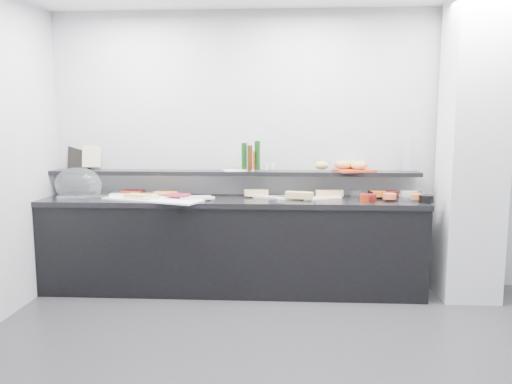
# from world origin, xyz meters

# --- Properties ---
(ground) EXTENTS (5.00, 5.00, 0.00)m
(ground) POSITION_xyz_m (0.00, 0.00, 0.00)
(ground) COLOR #2D2D30
(ground) RESTS_ON ground
(back_wall) EXTENTS (5.00, 0.02, 2.70)m
(back_wall) POSITION_xyz_m (0.00, 2.00, 1.35)
(back_wall) COLOR #ACAEB4
(back_wall) RESTS_ON ground
(column) EXTENTS (0.50, 0.50, 2.70)m
(column) POSITION_xyz_m (1.50, 1.65, 1.35)
(column) COLOR silver
(column) RESTS_ON ground
(buffet_cabinet) EXTENTS (3.60, 0.60, 0.85)m
(buffet_cabinet) POSITION_xyz_m (-0.70, 1.70, 0.42)
(buffet_cabinet) COLOR black
(buffet_cabinet) RESTS_ON ground
(counter_top) EXTENTS (3.62, 0.62, 0.05)m
(counter_top) POSITION_xyz_m (-0.70, 1.70, 0.88)
(counter_top) COLOR black
(counter_top) RESTS_ON buffet_cabinet
(wall_shelf) EXTENTS (3.60, 0.25, 0.04)m
(wall_shelf) POSITION_xyz_m (-0.70, 1.88, 1.13)
(wall_shelf) COLOR black
(wall_shelf) RESTS_ON back_wall
(cloche_base) EXTENTS (0.52, 0.40, 0.04)m
(cloche_base) POSITION_xyz_m (-2.12, 1.71, 0.92)
(cloche_base) COLOR silver
(cloche_base) RESTS_ON counter_top
(cloche_dome) EXTENTS (0.57, 0.46, 0.34)m
(cloche_dome) POSITION_xyz_m (-2.17, 1.68, 1.03)
(cloche_dome) COLOR white
(cloche_dome) RESTS_ON cloche_base
(linen_runner) EXTENTS (1.14, 0.82, 0.01)m
(linen_runner) POSITION_xyz_m (-1.43, 1.67, 0.91)
(linen_runner) COLOR white
(linen_runner) RESTS_ON counter_top
(platter_meat_a) EXTENTS (0.33, 0.24, 0.01)m
(platter_meat_a) POSITION_xyz_m (-1.81, 1.85, 0.92)
(platter_meat_a) COLOR white
(platter_meat_a) RESTS_ON linen_runner
(food_meat_a) EXTENTS (0.21, 0.15, 0.02)m
(food_meat_a) POSITION_xyz_m (-1.70, 1.86, 0.94)
(food_meat_a) COLOR maroon
(food_meat_a) RESTS_ON platter_meat_a
(platter_salmon) EXTENTS (0.37, 0.32, 0.01)m
(platter_salmon) POSITION_xyz_m (-1.48, 1.85, 0.92)
(platter_salmon) COLOR white
(platter_salmon) RESTS_ON linen_runner
(food_salmon) EXTENTS (0.24, 0.19, 0.02)m
(food_salmon) POSITION_xyz_m (-1.35, 1.79, 0.94)
(food_salmon) COLOR orange
(food_salmon) RESTS_ON platter_salmon
(platter_cheese) EXTENTS (0.33, 0.27, 0.01)m
(platter_cheese) POSITION_xyz_m (-1.52, 1.57, 0.92)
(platter_cheese) COLOR silver
(platter_cheese) RESTS_ON linen_runner
(food_cheese) EXTENTS (0.25, 0.21, 0.02)m
(food_cheese) POSITION_xyz_m (-1.57, 1.59, 0.94)
(food_cheese) COLOR gold
(food_cheese) RESTS_ON platter_cheese
(platter_meat_b) EXTENTS (0.33, 0.26, 0.01)m
(platter_meat_b) POSITION_xyz_m (-1.02, 1.60, 0.92)
(platter_meat_b) COLOR silver
(platter_meat_b) RESTS_ON linen_runner
(food_meat_b) EXTENTS (0.24, 0.19, 0.02)m
(food_meat_b) POSITION_xyz_m (-1.20, 1.62, 0.94)
(food_meat_b) COLOR maroon
(food_meat_b) RESTS_ON platter_meat_b
(sandwich_plate_left) EXTENTS (0.32, 0.14, 0.01)m
(sandwich_plate_left) POSITION_xyz_m (-0.34, 1.80, 0.91)
(sandwich_plate_left) COLOR white
(sandwich_plate_left) RESTS_ON counter_top
(sandwich_food_left) EXTENTS (0.24, 0.12, 0.06)m
(sandwich_food_left) POSITION_xyz_m (-0.47, 1.82, 0.94)
(sandwich_food_left) COLOR #E0BF75
(sandwich_food_left) RESTS_ON sandwich_plate_left
(tongs_left) EXTENTS (0.16, 0.04, 0.01)m
(tongs_left) POSITION_xyz_m (-0.47, 1.72, 0.92)
(tongs_left) COLOR silver
(tongs_left) RESTS_ON sandwich_plate_left
(sandwich_plate_mid) EXTENTS (0.32, 0.15, 0.01)m
(sandwich_plate_mid) POSITION_xyz_m (-0.11, 1.72, 0.91)
(sandwich_plate_mid) COLOR silver
(sandwich_plate_mid) RESTS_ON counter_top
(sandwich_food_mid) EXTENTS (0.27, 0.16, 0.06)m
(sandwich_food_mid) POSITION_xyz_m (-0.06, 1.66, 0.94)
(sandwich_food_mid) COLOR #D3B66E
(sandwich_food_mid) RESTS_ON sandwich_plate_mid
(tongs_mid) EXTENTS (0.16, 0.02, 0.01)m
(tongs_mid) POSITION_xyz_m (-0.20, 1.66, 0.92)
(tongs_mid) COLOR #AEB0B5
(tongs_mid) RESTS_ON sandwich_plate_mid
(sandwich_plate_right) EXTENTS (0.42, 0.31, 0.01)m
(sandwich_plate_right) POSITION_xyz_m (0.14, 1.75, 0.91)
(sandwich_plate_right) COLOR white
(sandwich_plate_right) RESTS_ON counter_top
(sandwich_food_right) EXTENTS (0.27, 0.13, 0.06)m
(sandwich_food_right) POSITION_xyz_m (0.23, 1.81, 0.94)
(sandwich_food_right) COLOR tan
(sandwich_food_right) RESTS_ON sandwich_plate_right
(tongs_right) EXTENTS (0.16, 0.02, 0.01)m
(tongs_right) POSITION_xyz_m (0.11, 1.70, 0.92)
(tongs_right) COLOR #B0B4B8
(tongs_right) RESTS_ON sandwich_plate_right
(bowl_glass_fruit) EXTENTS (0.18, 0.18, 0.07)m
(bowl_glass_fruit) POSITION_xyz_m (0.50, 1.83, 0.94)
(bowl_glass_fruit) COLOR white
(bowl_glass_fruit) RESTS_ON counter_top
(fill_glass_fruit) EXTENTS (0.16, 0.16, 0.05)m
(fill_glass_fruit) POSITION_xyz_m (0.70, 1.80, 0.95)
(fill_glass_fruit) COLOR #D0611C
(fill_glass_fruit) RESTS_ON bowl_glass_fruit
(bowl_black_jam) EXTENTS (0.16, 0.16, 0.07)m
(bowl_black_jam) POSITION_xyz_m (0.67, 1.81, 0.94)
(bowl_black_jam) COLOR black
(bowl_black_jam) RESTS_ON counter_top
(fill_black_jam) EXTENTS (0.16, 0.16, 0.05)m
(fill_black_jam) POSITION_xyz_m (0.83, 1.79, 0.95)
(fill_black_jam) COLOR #5C100D
(fill_black_jam) RESTS_ON bowl_black_jam
(bowl_glass_cream) EXTENTS (0.25, 0.25, 0.07)m
(bowl_glass_cream) POSITION_xyz_m (1.01, 1.81, 0.94)
(bowl_glass_cream) COLOR white
(bowl_glass_cream) RESTS_ON counter_top
(fill_glass_cream) EXTENTS (0.21, 0.21, 0.05)m
(fill_glass_cream) POSITION_xyz_m (0.99, 1.83, 0.95)
(fill_glass_cream) COLOR silver
(fill_glass_cream) RESTS_ON bowl_glass_cream
(bowl_red_jam) EXTENTS (0.17, 0.17, 0.07)m
(bowl_red_jam) POSITION_xyz_m (0.56, 1.57, 0.94)
(bowl_red_jam) COLOR maroon
(bowl_red_jam) RESTS_ON counter_top
(fill_red_jam) EXTENTS (0.14, 0.14, 0.05)m
(fill_red_jam) POSITION_xyz_m (0.58, 1.56, 0.95)
(fill_red_jam) COLOR #5B0D0D
(fill_red_jam) RESTS_ON bowl_red_jam
(bowl_glass_salmon) EXTENTS (0.15, 0.15, 0.07)m
(bowl_glass_salmon) POSITION_xyz_m (0.92, 1.57, 0.94)
(bowl_glass_salmon) COLOR white
(bowl_glass_salmon) RESTS_ON counter_top
(fill_glass_salmon) EXTENTS (0.16, 0.16, 0.05)m
(fill_glass_salmon) POSITION_xyz_m (0.77, 1.62, 0.95)
(fill_glass_salmon) COLOR #DE6436
(fill_glass_salmon) RESTS_ON bowl_glass_salmon
(bowl_black_fruit) EXTENTS (0.15, 0.15, 0.07)m
(bowl_black_fruit) POSITION_xyz_m (1.09, 1.56, 0.94)
(bowl_black_fruit) COLOR black
(bowl_black_fruit) RESTS_ON counter_top
(fill_black_fruit) EXTENTS (0.12, 0.12, 0.05)m
(fill_black_fruit) POSITION_xyz_m (1.00, 1.61, 0.95)
(fill_black_fruit) COLOR orange
(fill_black_fruit) RESTS_ON bowl_black_fruit
(framed_print) EXTENTS (0.23, 0.09, 0.26)m
(framed_print) POSITION_xyz_m (-2.28, 1.99, 1.28)
(framed_print) COLOR black
(framed_print) RESTS_ON wall_shelf
(print_art) EXTENTS (0.19, 0.07, 0.22)m
(print_art) POSITION_xyz_m (-2.15, 1.98, 1.28)
(print_art) COLOR beige
(print_art) RESTS_ON framed_print
(condiment_tray) EXTENTS (0.32, 0.26, 0.01)m
(condiment_tray) POSITION_xyz_m (-0.65, 1.87, 1.16)
(condiment_tray) COLOR white
(condiment_tray) RESTS_ON wall_shelf
(bottle_green_a) EXTENTS (0.07, 0.07, 0.26)m
(bottle_green_a) POSITION_xyz_m (-0.59, 1.89, 1.29)
(bottle_green_a) COLOR #0F370F
(bottle_green_a) RESTS_ON condiment_tray
(bottle_brown) EXTENTS (0.06, 0.06, 0.24)m
(bottle_brown) POSITION_xyz_m (-0.53, 1.81, 1.28)
(bottle_brown) COLOR #3E210B
(bottle_brown) RESTS_ON condiment_tray
(bottle_green_b) EXTENTS (0.07, 0.07, 0.28)m
(bottle_green_b) POSITION_xyz_m (-0.46, 1.87, 1.30)
(bottle_green_b) COLOR #10370F
(bottle_green_b) RESTS_ON condiment_tray
(bottle_hot) EXTENTS (0.05, 0.05, 0.18)m
(bottle_hot) POSITION_xyz_m (-0.48, 1.88, 1.25)
(bottle_hot) COLOR #C53C0E
(bottle_hot) RESTS_ON condiment_tray
(shaker_salt) EXTENTS (0.03, 0.03, 0.07)m
(shaker_salt) POSITION_xyz_m (-0.31, 1.91, 1.20)
(shaker_salt) COLOR white
(shaker_salt) RESTS_ON condiment_tray
(shaker_pepper) EXTENTS (0.04, 0.04, 0.07)m
(shaker_pepper) POSITION_xyz_m (-0.37, 1.85, 1.20)
(shaker_pepper) COLOR silver
(shaker_pepper) RESTS_ON condiment_tray
(bread_tray) EXTENTS (0.42, 0.35, 0.02)m
(bread_tray) POSITION_xyz_m (0.48, 1.85, 1.16)
(bread_tray) COLOR #B43213
(bread_tray) RESTS_ON wall_shelf
(bread_roll_nw) EXTENTS (0.15, 0.10, 0.08)m
(bread_roll_nw) POSITION_xyz_m (0.37, 1.93, 1.21)
(bread_roll_nw) COLOR #B87A46
(bread_roll_nw) RESTS_ON bread_tray
(bread_roll_n) EXTENTS (0.16, 0.11, 0.08)m
(bread_roll_n) POSITION_xyz_m (0.45, 1.96, 1.21)
(bread_roll_n) COLOR #B08943
(bread_roll_n) RESTS_ON bread_tray
(bread_roll_sw) EXTENTS (0.14, 0.10, 0.08)m
(bread_roll_sw) POSITION_xyz_m (0.16, 1.82, 1.21)
(bread_roll_sw) COLOR gold
(bread_roll_sw) RESTS_ON bread_tray
(bread_roll_s) EXTENTS (0.14, 0.09, 0.08)m
(bread_roll_s) POSITION_xyz_m (0.51, 1.84, 1.21)
(bread_roll_s) COLOR tan
(bread_roll_s) RESTS_ON bread_tray
(bread_roll_midw) EXTENTS (0.16, 0.12, 0.08)m
(bread_roll_midw) POSITION_xyz_m (0.38, 1.90, 1.21)
(bread_roll_midw) COLOR tan
(bread_roll_midw) RESTS_ON bread_tray
(bread_roll_mide) EXTENTS (0.14, 0.09, 0.08)m
(bread_roll_mide) POSITION_xyz_m (0.54, 1.90, 1.21)
(bread_roll_mide) COLOR #BB7B47
(bread_roll_mide) RESTS_ON bread_tray
(carafe) EXTENTS (0.12, 0.12, 0.30)m
(carafe) POSITION_xyz_m (0.97, 1.89, 1.30)
(carafe) COLOR white
(carafe) RESTS_ON wall_shelf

